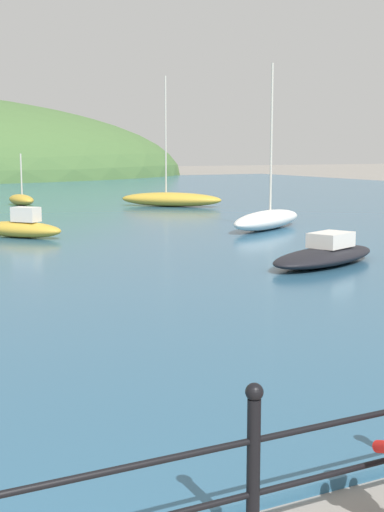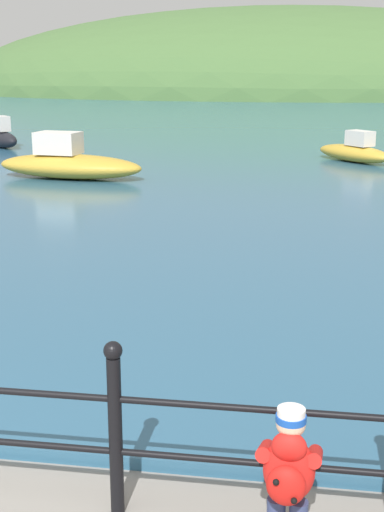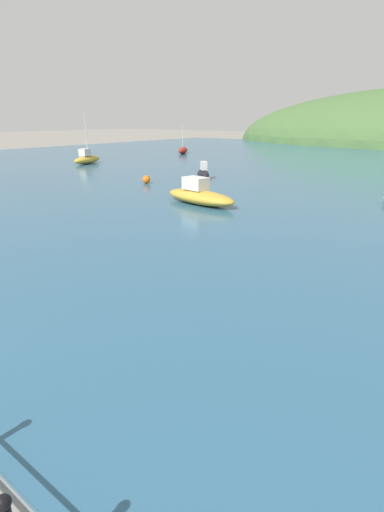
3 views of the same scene
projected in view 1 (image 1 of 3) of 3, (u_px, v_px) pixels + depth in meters
The scene contains 5 objects.
boat_mid_harbor at pixel (325, 254), 16.13m from camera, with size 3.87×2.57×0.71m.
boat_white_sailboat at pixel (21, 228), 21.05m from camera, with size 2.44×2.68×0.91m.
boat_far_right at pixel (267, 219), 23.25m from camera, with size 4.19×3.15×5.31m.
boat_blue_hull at pixel (21, 200), 33.05m from camera, with size 1.09×2.42×2.38m.
boat_red_dinghy at pixel (171, 199), 32.41m from camera, with size 4.34×4.07×5.82m.
Camera 1 is at (-0.70, -2.24, 2.69)m, focal length 50.00 mm.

